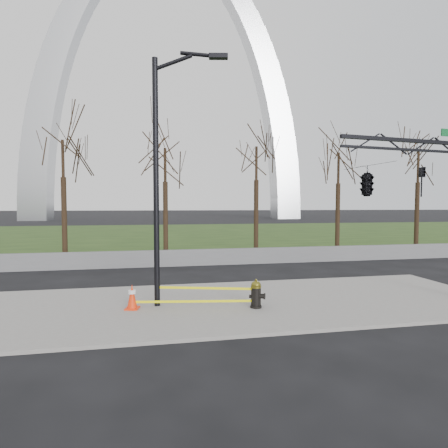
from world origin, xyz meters
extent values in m
plane|color=black|center=(0.00, 0.00, 0.00)|extent=(500.00, 500.00, 0.00)
cube|color=gray|center=(0.00, 0.00, 0.05)|extent=(18.00, 6.00, 0.10)
cube|color=#233D16|center=(0.00, 30.00, 0.03)|extent=(120.00, 40.00, 0.06)
cube|color=#59595B|center=(0.00, 8.00, 0.45)|extent=(60.00, 0.30, 0.90)
cylinder|color=black|center=(0.35, -0.79, 0.13)|extent=(0.37, 0.37, 0.07)
cylinder|color=black|center=(0.35, -0.79, 0.43)|extent=(0.28, 0.28, 0.65)
cylinder|color=black|center=(0.55, -0.89, 0.48)|extent=(0.27, 0.25, 0.17)
cylinder|color=black|center=(0.20, -0.72, 0.45)|extent=(0.14, 0.14, 0.11)
cylinder|color=brown|center=(0.35, -0.79, 0.78)|extent=(0.33, 0.33, 0.07)
ellipsoid|color=brown|center=(0.35, -0.79, 0.84)|extent=(0.31, 0.31, 0.23)
cylinder|color=brown|center=(0.35, -0.79, 0.97)|extent=(0.07, 0.07, 0.09)
cube|color=red|center=(-3.53, -0.20, 0.12)|extent=(0.48, 0.48, 0.04)
cone|color=red|center=(-3.53, -0.20, 0.51)|extent=(0.31, 0.31, 0.73)
cylinder|color=white|center=(-3.53, -0.20, 0.65)|extent=(0.23, 0.23, 0.11)
cylinder|color=black|center=(-2.75, 0.03, 4.00)|extent=(0.18, 0.18, 8.00)
cylinder|color=black|center=(-2.21, -0.07, 7.85)|extent=(1.26, 0.34, 0.56)
cylinder|color=black|center=(-1.38, -0.22, 8.10)|extent=(1.21, 0.33, 0.22)
cube|color=black|center=(-0.78, -0.32, 8.05)|extent=(0.63, 0.32, 0.14)
cube|color=black|center=(5.36, -1.13, 5.50)|extent=(4.99, 0.60, 0.12)
cube|color=black|center=(5.36, -1.13, 5.20)|extent=(4.98, 0.56, 0.08)
imported|color=black|center=(6.05, -1.06, 4.15)|extent=(0.18, 0.21, 1.00)
imported|color=black|center=(3.86, -1.27, 4.15)|extent=(0.77, 2.52, 1.00)
cube|color=#F0EB0C|center=(-1.20, -0.38, 0.70)|extent=(3.10, 0.82, 0.08)
cube|color=#F0EB0C|center=(-1.59, -0.49, 0.32)|extent=(3.88, 0.60, 0.08)
camera|label=1|loc=(-2.71, -11.39, 3.35)|focal=27.99mm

